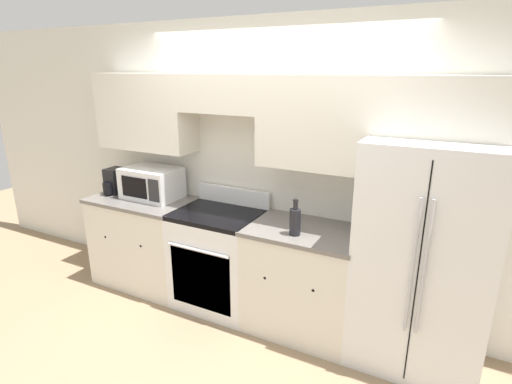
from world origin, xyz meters
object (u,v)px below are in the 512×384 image
microwave (152,183)px  oven_range (219,258)px  refrigerator (423,256)px  bottle (295,221)px

microwave → oven_range: bearing=-4.8°
refrigerator → bottle: bearing=-166.9°
oven_range → refrigerator: (1.74, 0.07, 0.39)m
oven_range → microwave: (-0.81, 0.07, 0.61)m
microwave → refrigerator: bearing=0.1°
oven_range → microwave: size_ratio=1.98×
microwave → bottle: 1.64m
oven_range → bottle: (0.81, -0.15, 0.57)m
refrigerator → bottle: (-0.93, -0.22, 0.18)m
bottle → oven_range: bearing=169.8°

